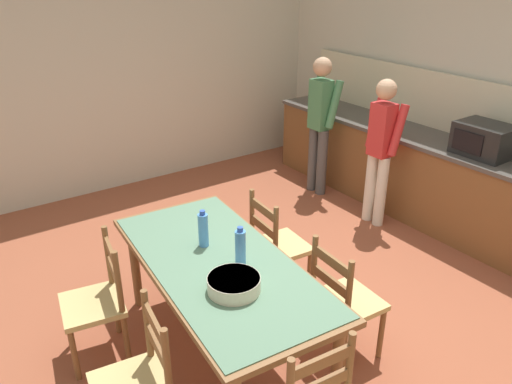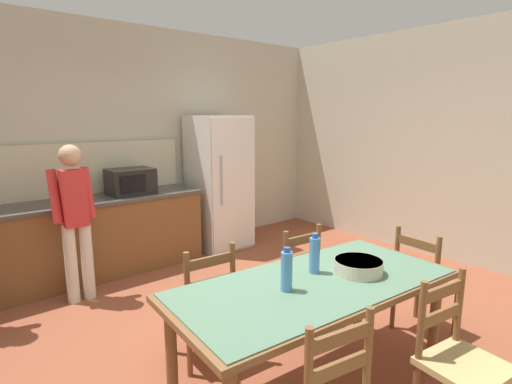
{
  "view_description": "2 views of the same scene",
  "coord_description": "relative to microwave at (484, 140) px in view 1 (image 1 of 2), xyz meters",
  "views": [
    {
      "loc": [
        2.45,
        -2.08,
        2.56
      ],
      "look_at": [
        -0.14,
        -0.27,
        1.09
      ],
      "focal_mm": 35.0,
      "sensor_mm": 36.0,
      "label": 1
    },
    {
      "loc": [
        -1.77,
        -2.27,
        1.8
      ],
      "look_at": [
        0.19,
        0.08,
        1.21
      ],
      "focal_mm": 28.0,
      "sensor_mm": 36.0,
      "label": 2
    }
  ],
  "objects": [
    {
      "name": "dining_table",
      "position": [
        -0.01,
        -2.89,
        -0.36
      ],
      "size": [
        1.95,
        1.02,
        0.77
      ],
      "rotation": [
        0.0,
        0.0,
        -0.08
      ],
      "color": "brown",
      "rests_on": "ground"
    },
    {
      "name": "microwave",
      "position": [
        0.0,
        0.0,
        0.0
      ],
      "size": [
        0.5,
        0.39,
        0.3
      ],
      "color": "black",
      "rests_on": "kitchen_counter"
    },
    {
      "name": "ground_plane",
      "position": [
        -0.04,
        -2.21,
        -1.04
      ],
      "size": [
        8.32,
        8.32,
        0.0
      ],
      "primitive_type": "plane",
      "color": "brown"
    },
    {
      "name": "counter_splashback",
      "position": [
        -0.95,
        0.33,
        0.15
      ],
      "size": [
        3.43,
        0.03,
        0.6
      ],
      "primitive_type": "cube",
      "color": "beige",
      "rests_on": "kitchen_counter"
    },
    {
      "name": "bottle_near_centre",
      "position": [
        -0.24,
        -2.87,
        -0.15
      ],
      "size": [
        0.07,
        0.07,
        0.27
      ],
      "color": "#4C8ED6",
      "rests_on": "dining_table"
    },
    {
      "name": "person_at_counter",
      "position": [
        -0.78,
        -0.52,
        -0.18
      ],
      "size": [
        0.39,
        0.27,
        1.54
      ],
      "rotation": [
        0.0,
        0.0,
        1.57
      ],
      "color": "silver",
      "rests_on": "ground"
    },
    {
      "name": "serving_bowl",
      "position": [
        0.32,
        -2.98,
        -0.23
      ],
      "size": [
        0.32,
        0.32,
        0.09
      ],
      "color": "beige",
      "rests_on": "dining_table"
    },
    {
      "name": "bottle_off_centre",
      "position": [
        0.09,
        -2.79,
        -0.15
      ],
      "size": [
        0.07,
        0.07,
        0.27
      ],
      "color": "#4C8ED6",
      "rests_on": "dining_table"
    },
    {
      "name": "person_at_sink",
      "position": [
        -1.72,
        -0.5,
        -0.14
      ],
      "size": [
        0.4,
        0.28,
        1.61
      ],
      "rotation": [
        0.0,
        0.0,
        1.57
      ],
      "color": "#4C4C4C",
      "rests_on": "ground"
    },
    {
      "name": "chair_side_far_right",
      "position": [
        0.47,
        -2.2,
        -0.6
      ],
      "size": [
        0.45,
        0.43,
        0.91
      ],
      "rotation": [
        0.0,
        0.0,
        3.08
      ],
      "color": "brown",
      "rests_on": "ground"
    },
    {
      "name": "kitchen_counter",
      "position": [
        -0.95,
        0.02,
        -0.59
      ],
      "size": [
        3.47,
        0.66,
        0.89
      ],
      "color": "brown",
      "rests_on": "ground"
    },
    {
      "name": "chair_side_near_left",
      "position": [
        -0.48,
        -3.59,
        -0.6
      ],
      "size": [
        0.48,
        0.46,
        0.91
      ],
      "rotation": [
        0.0,
        0.0,
        -0.17
      ],
      "color": "brown",
      "rests_on": "ground"
    },
    {
      "name": "wall_left",
      "position": [
        -3.3,
        -2.21,
        0.41
      ],
      "size": [
        0.12,
        5.2,
        2.9
      ],
      "primitive_type": "cube",
      "color": "beige",
      "rests_on": "ground"
    },
    {
      "name": "chair_side_far_left",
      "position": [
        -0.37,
        -2.13,
        -0.6
      ],
      "size": [
        0.45,
        0.43,
        0.91
      ],
      "rotation": [
        0.0,
        0.0,
        3.06
      ],
      "color": "brown",
      "rests_on": "ground"
    }
  ]
}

